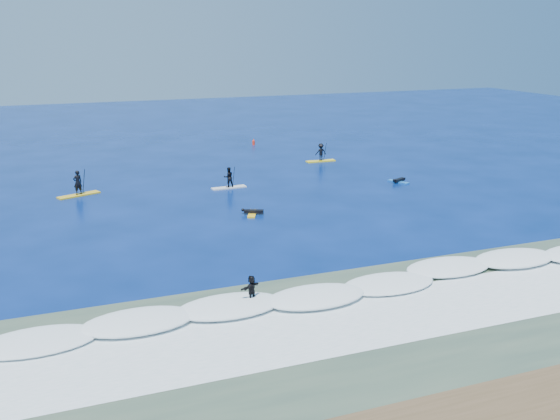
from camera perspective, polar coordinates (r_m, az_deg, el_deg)
name	(u,v)px	position (r m, az deg, el deg)	size (l,w,h in m)	color
ground	(291,229)	(39.14, 1.00, -1.75)	(160.00, 160.00, 0.00)	#04194C
shallow_water	(414,322)	(27.57, 12.12, -10.01)	(90.00, 13.00, 0.01)	#334639
breaking_wave	(368,288)	(30.67, 8.06, -7.06)	(40.00, 6.00, 0.30)	white
whitewater	(401,313)	(28.32, 11.01, -9.22)	(34.00, 5.00, 0.02)	silver
sup_paddler_left	(78,187)	(49.35, -17.98, 2.05)	(3.27, 1.95, 2.25)	gold
sup_paddler_center	(229,179)	(49.37, -4.72, 2.82)	(2.81, 0.84, 1.95)	silver
sup_paddler_right	(321,153)	(59.67, 3.75, 5.19)	(2.87, 0.79, 2.00)	yellow
prone_paddler_near	(253,212)	(42.28, -2.53, -0.22)	(1.46, 1.94, 0.40)	yellow
prone_paddler_far	(399,181)	(52.19, 10.79, 2.64)	(1.43, 1.90, 0.39)	blue
wave_surfer	(251,290)	(28.26, -2.62, -7.33)	(1.79, 1.26, 1.28)	white
marker_buoy	(254,142)	(68.51, -2.43, 6.20)	(0.29, 0.29, 0.70)	#FF2F16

